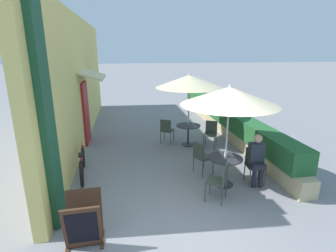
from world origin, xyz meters
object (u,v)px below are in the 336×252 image
(seated_patron_near_back, at_px, (257,158))
(menu_board, at_px, (84,221))
(cafe_chair_near_right, at_px, (220,179))
(patio_umbrella_mid, at_px, (189,81))
(patio_table_mid, at_px, (188,130))
(coffee_cup_near, at_px, (226,154))
(patio_umbrella_near, at_px, (230,96))
(cafe_chair_near_left, at_px, (202,155))
(cafe_chair_near_back, at_px, (254,162))
(patio_table_near, at_px, (225,165))
(cafe_chair_mid_left, at_px, (167,129))
(bicycle_leaning, at_px, (82,164))
(cafe_chair_mid_right, at_px, (211,132))

(seated_patron_near_back, bearing_deg, menu_board, 25.35)
(cafe_chair_near_right, relative_size, patio_umbrella_mid, 0.36)
(patio_umbrella_mid, bearing_deg, patio_table_mid, 180.00)
(coffee_cup_near, relative_size, patio_umbrella_mid, 0.04)
(patio_umbrella_near, xyz_separation_m, patio_table_mid, (-0.21, 2.80, -1.64))
(cafe_chair_near_left, distance_m, cafe_chair_near_back, 1.30)
(patio_table_near, relative_size, patio_umbrella_mid, 0.34)
(patio_umbrella_mid, bearing_deg, menu_board, -123.13)
(cafe_chair_near_back, relative_size, cafe_chair_mid_left, 1.00)
(patio_umbrella_mid, xyz_separation_m, menu_board, (-2.81, -4.31, -1.74))
(patio_table_mid, bearing_deg, seated_patron_near_back, -71.83)
(coffee_cup_near, distance_m, cafe_chair_mid_left, 3.16)
(menu_board, bearing_deg, bicycle_leaning, 95.68)
(patio_table_near, distance_m, cafe_chair_mid_left, 3.22)
(cafe_chair_near_back, xyz_separation_m, cafe_chair_mid_left, (-1.65, 3.07, 0.00))
(seated_patron_near_back, bearing_deg, patio_umbrella_near, -2.72)
(cafe_chair_mid_right, xyz_separation_m, bicycle_leaning, (-3.89, -1.49, -0.18))
(cafe_chair_near_right, bearing_deg, patio_umbrella_mid, 32.39)
(menu_board, bearing_deg, patio_umbrella_mid, 53.78)
(seated_patron_near_back, height_order, patio_table_mid, seated_patron_near_back)
(cafe_chair_near_left, xyz_separation_m, cafe_chair_near_back, (1.13, -0.63, 0.00))
(cafe_chair_near_left, bearing_deg, patio_table_mid, 150.32)
(patio_umbrella_mid, relative_size, menu_board, 2.84)
(patio_table_near, distance_m, cafe_chair_near_back, 0.75)
(patio_table_mid, xyz_separation_m, cafe_chair_mid_left, (-0.69, 0.28, -0.00))
(coffee_cup_near, bearing_deg, cafe_chair_near_back, -5.49)
(cafe_chair_near_right, relative_size, cafe_chair_mid_right, 1.00)
(cafe_chair_near_back, bearing_deg, cafe_chair_near_right, 35.87)
(patio_umbrella_near, distance_m, seated_patron_near_back, 1.65)
(bicycle_leaning, bearing_deg, patio_table_near, -23.18)
(cafe_chair_near_left, bearing_deg, menu_board, -76.04)
(cafe_chair_mid_left, bearing_deg, cafe_chair_near_back, -33.65)
(cafe_chair_near_back, distance_m, patio_umbrella_mid, 3.38)
(patio_table_near, xyz_separation_m, coffee_cup_near, (0.04, 0.08, 0.23))
(patio_umbrella_near, height_order, seated_patron_near_back, patio_umbrella_near)
(patio_umbrella_near, height_order, cafe_chair_near_right, patio_umbrella_near)
(menu_board, bearing_deg, patio_table_mid, 53.78)
(cafe_chair_near_back, height_order, menu_board, cafe_chair_near_back)
(seated_patron_near_back, bearing_deg, cafe_chair_near_back, -90.00)
(coffee_cup_near, relative_size, cafe_chair_mid_left, 0.10)
(cafe_chair_mid_left, distance_m, bicycle_leaning, 3.25)
(patio_umbrella_near, relative_size, menu_board, 2.84)
(seated_patron_near_back, xyz_separation_m, patio_umbrella_mid, (-0.95, 2.90, 1.47))
(patio_umbrella_near, distance_m, cafe_chair_mid_left, 3.61)
(cafe_chair_near_right, distance_m, seated_patron_near_back, 1.25)
(patio_umbrella_mid, bearing_deg, cafe_chair_near_right, -92.47)
(coffee_cup_near, xyz_separation_m, cafe_chair_mid_right, (0.44, 2.44, -0.23))
(cafe_chair_near_right, bearing_deg, cafe_chair_near_left, 35.87)
(cafe_chair_mid_left, relative_size, cafe_chair_mid_right, 1.00)
(patio_table_near, bearing_deg, patio_umbrella_near, 0.00)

